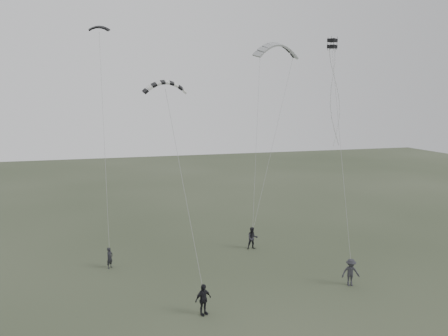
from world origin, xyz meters
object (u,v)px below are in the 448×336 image
object	(u,v)px
flyer_right	(252,238)
kite_dark_small	(99,27)
kite_striped	(165,82)
flyer_left	(110,258)
kite_pale_large	(277,44)
flyer_far	(351,272)
flyer_center	(203,299)
kite_box	(332,44)

from	to	relation	value
flyer_right	kite_dark_small	xyz separation A→B (m)	(-11.69, 4.21, 17.26)
kite_dark_small	kite_striped	world-z (taller)	kite_dark_small
kite_striped	flyer_left	bearing A→B (deg)	148.89
flyer_right	kite_pale_large	size ratio (longest dim) A/B	0.42
flyer_left	kite_striped	bearing A→B (deg)	-80.85
flyer_left	flyer_far	distance (m)	17.39
flyer_center	flyer_far	distance (m)	10.58
flyer_right	flyer_far	world-z (taller)	flyer_far
flyer_right	kite_striped	xyz separation A→B (m)	(-7.64, -3.64, 12.69)
flyer_right	flyer_left	bearing A→B (deg)	-168.73
flyer_center	kite_dark_small	bearing A→B (deg)	86.52
flyer_left	kite_box	xyz separation A→B (m)	(16.22, -2.99, 15.71)
flyer_right	flyer_far	size ratio (longest dim) A/B	1.00
kite_striped	kite_pale_large	bearing A→B (deg)	38.64
flyer_left	kite_pale_large	world-z (taller)	kite_pale_large
kite_dark_small	kite_box	size ratio (longest dim) A/B	2.38
flyer_far	kite_striped	distance (m)	17.90
flyer_left	flyer_right	xyz separation A→B (m)	(11.68, 1.02, 0.15)
flyer_right	flyer_center	size ratio (longest dim) A/B	1.00
kite_pale_large	kite_box	size ratio (longest dim) A/B	6.59
flyer_left	kite_pale_large	bearing A→B (deg)	-26.62
flyer_far	kite_pale_large	bearing A→B (deg)	101.46
kite_striped	flyer_far	bearing A→B (deg)	-22.00
kite_dark_small	kite_pale_large	world-z (taller)	kite_dark_small
flyer_right	kite_striped	bearing A→B (deg)	-148.28
flyer_center	flyer_far	world-z (taller)	flyer_far
flyer_far	kite_striped	bearing A→B (deg)	168.13
kite_pale_large	kite_striped	distance (m)	15.08
flyer_far	flyer_right	bearing A→B (deg)	126.06
kite_dark_small	kite_pale_large	distance (m)	15.76
flyer_right	kite_striped	size ratio (longest dim) A/B	0.64
flyer_right	kite_box	world-z (taller)	kite_box
flyer_left	kite_dark_small	world-z (taller)	kite_dark_small
flyer_center	kite_pale_large	xyz separation A→B (m)	(10.63, 15.02, 16.54)
kite_dark_small	flyer_center	bearing A→B (deg)	-59.97
kite_dark_small	kite_striped	bearing A→B (deg)	-52.50
flyer_far	kite_striped	size ratio (longest dim) A/B	0.64
flyer_far	kite_dark_small	distance (m)	26.62
flyer_right	kite_pale_large	world-z (taller)	kite_pale_large
flyer_center	flyer_far	xyz separation A→B (m)	(10.51, 1.18, 0.00)
kite_dark_small	flyer_right	bearing A→B (deg)	-9.59
flyer_left	flyer_far	xyz separation A→B (m)	(15.59, -7.71, 0.15)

